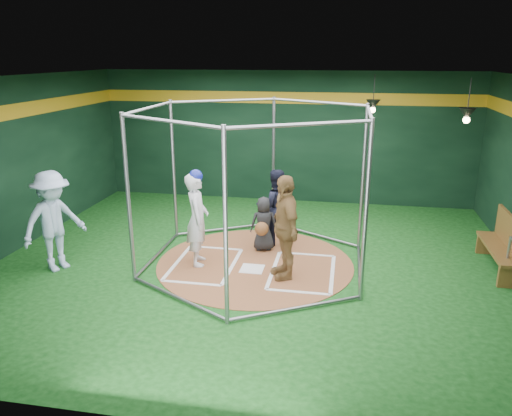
% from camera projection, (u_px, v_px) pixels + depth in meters
% --- Properties ---
extents(room_shell, '(10.10, 9.10, 3.53)m').
position_uv_depth(room_shell, '(255.00, 176.00, 9.20)').
color(room_shell, '#0D3C10').
rests_on(room_shell, ground).
extents(clay_disc, '(3.80, 3.80, 0.01)m').
position_uv_depth(clay_disc, '(255.00, 263.00, 9.71)').
color(clay_disc, brown).
rests_on(clay_disc, ground).
extents(home_plate, '(0.43, 0.43, 0.01)m').
position_uv_depth(home_plate, '(252.00, 269.00, 9.43)').
color(home_plate, white).
rests_on(home_plate, clay_disc).
extents(batter_box_left, '(1.17, 1.77, 0.01)m').
position_uv_depth(batter_box_left, '(204.00, 264.00, 9.64)').
color(batter_box_left, white).
rests_on(batter_box_left, clay_disc).
extents(batter_box_right, '(1.17, 1.77, 0.01)m').
position_uv_depth(batter_box_right, '(303.00, 271.00, 9.31)').
color(batter_box_right, white).
rests_on(batter_box_right, clay_disc).
extents(batting_cage, '(4.05, 4.67, 3.00)m').
position_uv_depth(batting_cage, '(255.00, 189.00, 9.27)').
color(batting_cage, gray).
rests_on(batting_cage, ground).
extents(pendant_lamp_near, '(0.34, 0.34, 0.90)m').
position_uv_depth(pendant_lamp_near, '(373.00, 105.00, 11.90)').
color(pendant_lamp_near, black).
rests_on(pendant_lamp_near, room_shell).
extents(pendant_lamp_far, '(0.34, 0.34, 0.90)m').
position_uv_depth(pendant_lamp_far, '(467.00, 114.00, 10.09)').
color(pendant_lamp_far, black).
rests_on(pendant_lamp_far, room_shell).
extents(batter_figure, '(0.58, 0.74, 1.86)m').
position_uv_depth(batter_figure, '(197.00, 218.00, 9.43)').
color(batter_figure, silver).
rests_on(batter_figure, clay_disc).
extents(visitor_leopard, '(0.88, 1.20, 1.90)m').
position_uv_depth(visitor_leopard, '(285.00, 227.00, 8.86)').
color(visitor_leopard, '#AB8149').
rests_on(visitor_leopard, clay_disc).
extents(catcher_figure, '(0.63, 0.64, 1.12)m').
position_uv_depth(catcher_figure, '(264.00, 224.00, 10.20)').
color(catcher_figure, black).
rests_on(catcher_figure, clay_disc).
extents(umpire, '(0.95, 0.85, 1.62)m').
position_uv_depth(umpire, '(275.00, 207.00, 10.49)').
color(umpire, black).
rests_on(umpire, clay_disc).
extents(bystander_blue, '(1.21, 1.41, 1.90)m').
position_uv_depth(bystander_blue, '(54.00, 221.00, 9.20)').
color(bystander_blue, '#AFC7E8').
rests_on(bystander_blue, ground).
extents(dugout_bench, '(0.42, 1.78, 1.04)m').
position_uv_depth(dugout_bench, '(505.00, 243.00, 9.28)').
color(dugout_bench, brown).
rests_on(dugout_bench, ground).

